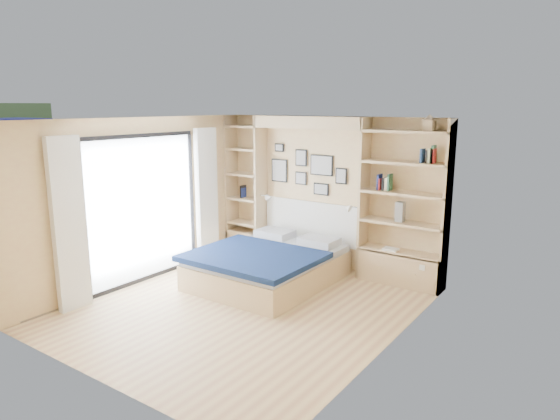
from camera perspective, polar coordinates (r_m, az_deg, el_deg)
The scene contains 8 objects.
ground at distance 6.85m, azimuth -3.95°, elevation -11.09°, with size 4.50×4.50×0.00m, color #D1B47D.
room_shell at distance 7.92m, azimuth 0.66°, elevation 0.28°, with size 4.50×4.50×4.50m.
bed at distance 7.70m, azimuth -1.27°, elevation -6.17°, with size 1.83×2.37×1.07m.
photo_gallery at distance 8.45m, azimuth 2.98°, elevation 4.63°, with size 1.48×0.02×0.82m.
reading_lamps at distance 8.27m, azimuth 3.02°, elevation 0.92°, with size 1.92×0.12×0.15m.
shelf_decor at distance 7.56m, azimuth 13.07°, elevation 4.27°, with size 3.48×0.23×2.03m.
deck at distance 9.41m, azimuth -21.38°, elevation -5.44°, with size 3.20×4.00×0.05m, color #736755.
deck_chair at distance 9.35m, azimuth -12.65°, elevation -2.64°, with size 0.59×0.84×0.78m.
Camera 1 is at (3.98, -4.89, 2.68)m, focal length 32.00 mm.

